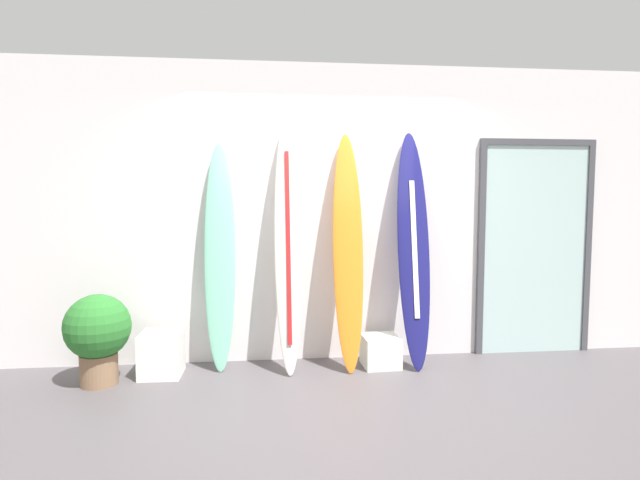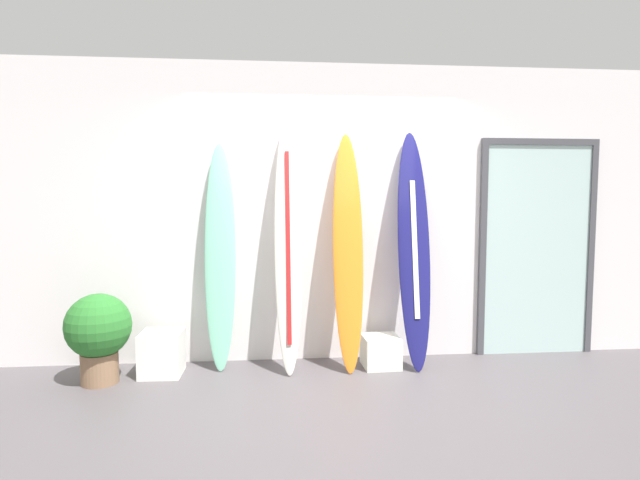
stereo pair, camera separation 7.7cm
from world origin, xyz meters
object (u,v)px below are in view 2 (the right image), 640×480
display_block_left (381,351)px  glass_door (537,244)px  surfboard_seafoam (220,258)px  surfboard_navy (414,250)px  display_block_center (162,353)px  potted_plant (98,331)px  surfboard_ivory (288,246)px  surfboard_sunset (348,251)px

display_block_left → glass_door: (1.62, 0.28, 0.95)m
surfboard_seafoam → surfboard_navy: bearing=-3.0°
display_block_center → potted_plant: potted_plant is taller
surfboard_ivory → glass_door: size_ratio=1.05×
surfboard_sunset → display_block_left: size_ratio=6.35×
surfboard_seafoam → glass_door: (3.07, 0.17, 0.09)m
surfboard_ivory → surfboard_navy: surfboard_ivory is taller
display_block_left → glass_door: 1.90m
display_block_center → potted_plant: 0.56m
potted_plant → surfboard_navy: bearing=4.5°
surfboard_sunset → display_block_center: 1.88m
surfboard_ivory → display_block_center: surfboard_ivory is taller
surfboard_sunset → potted_plant: bearing=-174.0°
surfboard_navy → display_block_left: (-0.30, -0.02, -0.93)m
surfboard_ivory → potted_plant: (-1.59, -0.22, -0.68)m
surfboard_ivory → glass_door: bearing=5.8°
surfboard_sunset → glass_door: size_ratio=1.01×
surfboard_ivory → potted_plant: size_ratio=2.95×
surfboard_ivory → display_block_left: surfboard_ivory is taller
glass_door → display_block_center: bearing=-175.1°
display_block_left → display_block_center: size_ratio=0.89×
surfboard_ivory → display_block_left: (0.85, -0.03, -0.98)m
surfboard_ivory → display_block_center: size_ratio=5.90×
surfboard_navy → glass_door: size_ratio=1.02×
surfboard_navy → surfboard_ivory: bearing=179.6°
display_block_center → surfboard_seafoam: bearing=15.4°
display_block_left → potted_plant: size_ratio=0.45×
surfboard_sunset → surfboard_navy: (0.61, -0.01, -0.00)m
surfboard_seafoam → glass_door: bearing=3.1°
surfboard_sunset → glass_door: surfboard_sunset is taller
surfboard_seafoam → display_block_left: 1.70m
surfboard_seafoam → surfboard_navy: (1.76, -0.09, 0.06)m
display_block_left → potted_plant: potted_plant is taller
surfboard_ivory → surfboard_navy: bearing=-0.4°
surfboard_seafoam → display_block_center: size_ratio=5.41×
surfboard_sunset → potted_plant: surfboard_sunset is taller
surfboard_seafoam → display_block_left: bearing=-4.3°
surfboard_seafoam → display_block_left: (1.45, -0.11, -0.87)m
surfboard_ivory → glass_door: (2.46, 0.25, -0.02)m
display_block_left → surfboard_navy: bearing=3.4°
surfboard_sunset → glass_door: 1.94m
glass_door → potted_plant: size_ratio=2.80×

